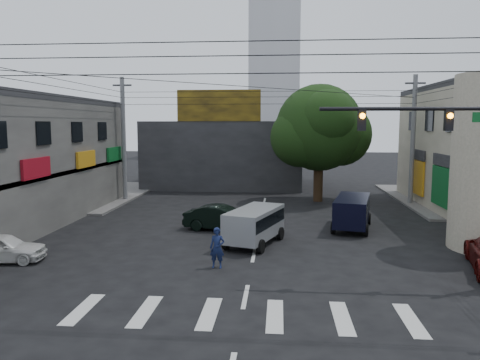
# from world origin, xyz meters

# --- Properties ---
(ground) EXTENTS (160.00, 160.00, 0.00)m
(ground) POSITION_xyz_m (0.00, 0.00, 0.00)
(ground) COLOR black
(ground) RESTS_ON ground
(sidewalk_far_left) EXTENTS (16.00, 16.00, 0.15)m
(sidewalk_far_left) POSITION_xyz_m (-18.00, 18.00, 0.07)
(sidewalk_far_left) COLOR #514F4C
(sidewalk_far_left) RESTS_ON ground
(building_far) EXTENTS (14.00, 10.00, 6.00)m
(building_far) POSITION_xyz_m (-4.00, 26.00, 3.00)
(building_far) COLOR #232326
(building_far) RESTS_ON ground
(billboard) EXTENTS (7.00, 0.30, 2.60)m
(billboard) POSITION_xyz_m (-4.00, 21.10, 7.30)
(billboard) COLOR olive
(billboard) RESTS_ON building_far
(tower_distant) EXTENTS (9.00, 9.00, 44.00)m
(tower_distant) POSITION_xyz_m (0.00, 70.00, 22.00)
(tower_distant) COLOR silver
(tower_distant) RESTS_ON ground
(street_tree) EXTENTS (6.40, 6.40, 8.70)m
(street_tree) POSITION_xyz_m (4.00, 17.00, 5.47)
(street_tree) COLOR black
(street_tree) RESTS_ON ground
(traffic_gantry) EXTENTS (7.10, 0.35, 7.20)m
(traffic_gantry) POSITION_xyz_m (7.82, -1.00, 4.83)
(traffic_gantry) COLOR black
(traffic_gantry) RESTS_ON ground
(utility_pole_far_left) EXTENTS (0.32, 0.32, 9.20)m
(utility_pole_far_left) POSITION_xyz_m (-10.50, 16.00, 4.60)
(utility_pole_far_left) COLOR #59595B
(utility_pole_far_left) RESTS_ON ground
(utility_pole_far_right) EXTENTS (0.32, 0.32, 9.20)m
(utility_pole_far_right) POSITION_xyz_m (10.50, 16.00, 4.60)
(utility_pole_far_right) COLOR #59595B
(utility_pole_far_right) RESTS_ON ground
(dark_sedan) EXTENTS (2.89, 4.61, 1.35)m
(dark_sedan) POSITION_xyz_m (-2.00, 6.79, 0.68)
(dark_sedan) COLOR black
(dark_sedan) RESTS_ON ground
(white_compact) EXTENTS (2.31, 3.90, 1.21)m
(white_compact) POSITION_xyz_m (-10.50, 0.12, 0.60)
(white_compact) COLOR silver
(white_compact) RESTS_ON ground
(silver_minivan) EXTENTS (5.05, 4.12, 1.73)m
(silver_minivan) POSITION_xyz_m (-0.07, 3.89, 0.87)
(silver_minivan) COLOR gray
(silver_minivan) RESTS_ON ground
(navy_van) EXTENTS (5.15, 3.60, 1.77)m
(navy_van) POSITION_xyz_m (5.11, 7.68, 0.88)
(navy_van) COLOR black
(navy_van) RESTS_ON ground
(traffic_officer) EXTENTS (0.64, 0.45, 1.65)m
(traffic_officer) POSITION_xyz_m (-1.37, 0.09, 0.82)
(traffic_officer) COLOR #121B3F
(traffic_officer) RESTS_ON ground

